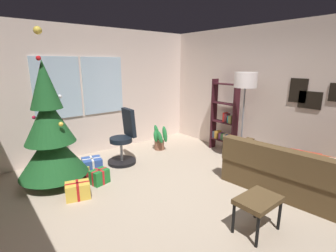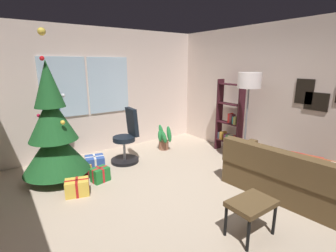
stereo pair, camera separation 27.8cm
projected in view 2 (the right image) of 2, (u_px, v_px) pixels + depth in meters
name	position (u px, v px, depth m)	size (l,w,h in m)	color
ground_plane	(183.00, 207.00, 3.58)	(4.76, 5.68, 0.10)	tan
wall_back_with_windows	(102.00, 91.00, 5.51)	(4.76, 0.12, 2.70)	beige
wall_right_with_frames	(287.00, 97.00, 4.59)	(0.12, 5.68, 2.70)	beige
couch	(305.00, 180.00, 3.69)	(1.74, 2.01, 0.78)	#503C23
footstool	(251.00, 206.00, 2.83)	(0.54, 0.37, 0.44)	#503C23
holiday_tree	(53.00, 133.00, 4.13)	(1.08, 1.08, 2.48)	#4C331E
gift_box_red	(86.00, 169.00, 4.55)	(0.33, 0.33, 0.18)	red
gift_box_green	(100.00, 175.00, 4.23)	(0.32, 0.26, 0.25)	#1E722D
gift_box_gold	(77.00, 187.00, 3.79)	(0.40, 0.33, 0.25)	gold
gift_box_blue	(95.00, 163.00, 4.72)	(0.40, 0.38, 0.25)	#2D4C99
office_chair	(127.00, 141.00, 5.01)	(0.56, 0.56, 1.10)	black
bookshelf	(230.00, 121.00, 5.47)	(0.18, 0.64, 1.62)	#36131A
floor_lamp	(249.00, 86.00, 4.48)	(0.41, 0.41, 1.80)	slate
potted_plant	(164.00, 139.00, 5.72)	(0.31, 0.41, 0.59)	brown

